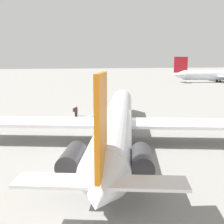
{
  "coord_description": "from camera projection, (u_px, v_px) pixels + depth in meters",
  "views": [
    {
      "loc": [
        -25.41,
        10.01,
        6.78
      ],
      "look_at": [
        4.27,
        -1.03,
        1.7
      ],
      "focal_mm": 50.0,
      "sensor_mm": 36.0,
      "label": 1
    }
  ],
  "objects": [
    {
      "name": "ground_plane",
      "position": [
        118.0,
        138.0,
        28.03
      ],
      "size": [
        600.0,
        600.0,
        0.0
      ],
      "primitive_type": "plane",
      "color": "gray"
    },
    {
      "name": "airplane_main",
      "position": [
        117.0,
        119.0,
        26.79
      ],
      "size": [
        32.65,
        25.93,
        6.39
      ],
      "rotation": [
        0.0,
        0.0,
        -0.42
      ],
      "color": "silver",
      "rests_on": "ground"
    },
    {
      "name": "boarding_stairs",
      "position": [
        89.0,
        117.0,
        36.72
      ],
      "size": [
        2.54,
        4.08,
        1.62
      ],
      "rotation": [
        0.0,
        0.0,
        -1.99
      ],
      "color": "#99999E",
      "rests_on": "ground"
    },
    {
      "name": "passenger",
      "position": [
        76.0,
        112.0,
        36.67
      ],
      "size": [
        0.45,
        0.57,
        1.74
      ],
      "rotation": [
        0.0,
        0.0,
        -1.99
      ],
      "color": "#23232D",
      "rests_on": "ground"
    }
  ]
}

